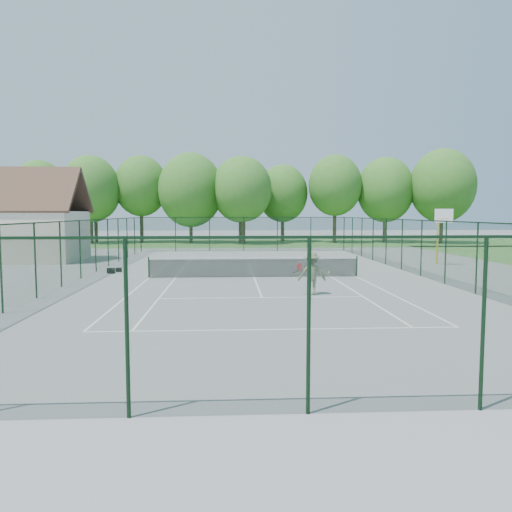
{
  "coord_description": "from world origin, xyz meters",
  "views": [
    {
      "loc": [
        -1.33,
        -26.13,
        3.4
      ],
      "look_at": [
        0.0,
        -2.0,
        1.3
      ],
      "focal_mm": 35.0,
      "sensor_mm": 36.0,
      "label": 1
    }
  ],
  "objects_px": {
    "sports_bag_a": "(111,271)",
    "tennis_player": "(312,273)",
    "basketball_goal": "(441,226)",
    "tennis_net": "(254,266)"
  },
  "relations": [
    {
      "from": "sports_bag_a",
      "to": "tennis_player",
      "type": "bearing_deg",
      "value": -13.72
    },
    {
      "from": "tennis_player",
      "to": "tennis_net",
      "type": "bearing_deg",
      "value": 110.12
    },
    {
      "from": "basketball_goal",
      "to": "sports_bag_a",
      "type": "relative_size",
      "value": 9.27
    },
    {
      "from": "basketball_goal",
      "to": "tennis_player",
      "type": "xyz_separation_m",
      "value": [
        -10.33,
        -11.31,
        -1.68
      ]
    },
    {
      "from": "sports_bag_a",
      "to": "tennis_net",
      "type": "bearing_deg",
      "value": 9.74
    },
    {
      "from": "sports_bag_a",
      "to": "basketball_goal",
      "type": "bearing_deg",
      "value": 33.87
    },
    {
      "from": "tennis_net",
      "to": "basketball_goal",
      "type": "bearing_deg",
      "value": 23.99
    },
    {
      "from": "basketball_goal",
      "to": "tennis_player",
      "type": "height_order",
      "value": "basketball_goal"
    },
    {
      "from": "tennis_net",
      "to": "sports_bag_a",
      "type": "height_order",
      "value": "tennis_net"
    },
    {
      "from": "basketball_goal",
      "to": "sports_bag_a",
      "type": "height_order",
      "value": "basketball_goal"
    }
  ]
}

